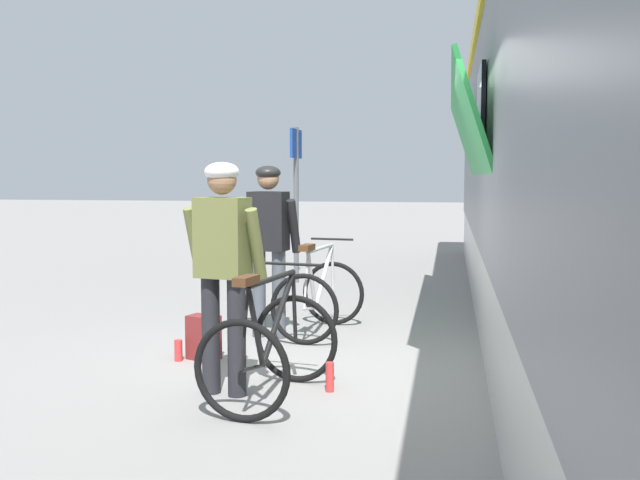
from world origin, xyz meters
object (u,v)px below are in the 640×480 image
object	(u,v)px
cyclist_near_in_dark	(269,235)
cyclist_far_in_olive	(223,257)
bicycle_near_silver	(319,296)
water_bottle_near_the_bikes	(330,377)
water_bottle_by_the_backpack	(178,350)
platform_sign_post	(296,178)
backpack_on_platform	(204,337)
bicycle_far_black	(270,347)

from	to	relation	value
cyclist_near_in_dark	cyclist_far_in_olive	bearing A→B (deg)	-85.81
bicycle_near_silver	water_bottle_near_the_bikes	size ratio (longest dim) A/B	5.01
cyclist_far_in_olive	water_bottle_by_the_backpack	xyz separation A→B (m)	(-0.71, 0.89, -0.96)
cyclist_near_in_dark	platform_sign_post	size ratio (longest dim) A/B	0.73
cyclist_far_in_olive	water_bottle_near_the_bikes	bearing A→B (deg)	14.75
backpack_on_platform	bicycle_near_silver	bearing A→B (deg)	74.62
cyclist_near_in_dark	bicycle_far_black	world-z (taller)	cyclist_near_in_dark
bicycle_near_silver	water_bottle_near_the_bikes	world-z (taller)	bicycle_near_silver
water_bottle_near_the_bikes	water_bottle_by_the_backpack	size ratio (longest dim) A/B	1.19
cyclist_far_in_olive	platform_sign_post	world-z (taller)	platform_sign_post
bicycle_near_silver	platform_sign_post	bearing A→B (deg)	105.64
water_bottle_near_the_bikes	water_bottle_by_the_backpack	distance (m)	1.64
bicycle_far_black	water_bottle_near_the_bikes	world-z (taller)	bicycle_far_black
bicycle_far_black	water_bottle_by_the_backpack	xyz separation A→B (m)	(-1.10, 0.98, -0.31)
bicycle_near_silver	water_bottle_by_the_backpack	bearing A→B (deg)	-128.67
cyclist_far_in_olive	water_bottle_near_the_bikes	xyz separation A→B (m)	(0.78, 0.21, -0.94)
cyclist_far_in_olive	water_bottle_by_the_backpack	bearing A→B (deg)	128.69
cyclist_near_in_dark	water_bottle_near_the_bikes	size ratio (longest dim) A/B	7.68
cyclist_near_in_dark	water_bottle_near_the_bikes	bearing A→B (deg)	-62.44
bicycle_near_silver	backpack_on_platform	size ratio (longest dim) A/B	2.87
cyclist_near_in_dark	water_bottle_near_the_bikes	distance (m)	2.21
bicycle_near_silver	bicycle_far_black	distance (m)	2.30
cyclist_near_in_dark	backpack_on_platform	world-z (taller)	cyclist_near_in_dark
backpack_on_platform	platform_sign_post	world-z (taller)	platform_sign_post
bicycle_far_black	water_bottle_by_the_backpack	distance (m)	1.51
backpack_on_platform	platform_sign_post	size ratio (longest dim) A/B	0.17
bicycle_near_silver	cyclist_far_in_olive	bearing A→B (deg)	-98.83
backpack_on_platform	bicycle_far_black	bearing A→B (deg)	-30.85
cyclist_near_in_dark	backpack_on_platform	size ratio (longest dim) A/B	4.40
cyclist_far_in_olive	backpack_on_platform	bearing A→B (deg)	117.16
backpack_on_platform	water_bottle_near_the_bikes	size ratio (longest dim) A/B	1.74
bicycle_far_black	platform_sign_post	xyz separation A→B (m)	(-1.06, 5.92, 1.22)
bicycle_near_silver	water_bottle_by_the_backpack	distance (m)	1.71
cyclist_near_in_dark	water_bottle_by_the_backpack	xyz separation A→B (m)	(-0.57, -1.09, -0.96)
bicycle_far_black	water_bottle_near_the_bikes	bearing A→B (deg)	37.56
bicycle_near_silver	cyclist_near_in_dark	bearing A→B (deg)	-155.44
cyclist_far_in_olive	bicycle_near_silver	size ratio (longest dim) A/B	1.53
cyclist_far_in_olive	water_bottle_by_the_backpack	distance (m)	1.49
bicycle_far_black	backpack_on_platform	world-z (taller)	bicycle_far_black
cyclist_near_in_dark	bicycle_far_black	distance (m)	2.24
cyclist_near_in_dark	bicycle_far_black	bearing A→B (deg)	-75.64
cyclist_near_in_dark	water_bottle_by_the_backpack	size ratio (longest dim) A/B	9.17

